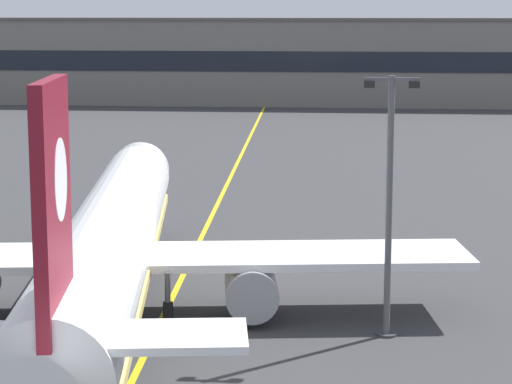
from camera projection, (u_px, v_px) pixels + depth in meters
taxiway_centreline at (198, 244)px, 61.69m from camera, size 8.32×179.83×0.01m
airliner_foreground at (109, 245)px, 46.13m from camera, size 32.36×41.45×11.65m
apron_lamp_post at (389, 201)px, 43.47m from camera, size 2.24×0.90×10.90m
terminal_building at (358, 61)px, 150.09m from camera, size 114.64×12.40×12.26m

